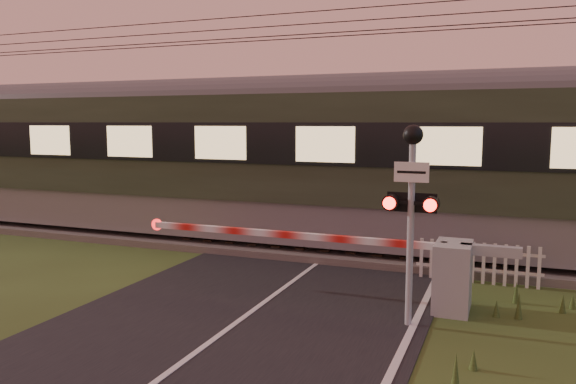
% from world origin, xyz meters
% --- Properties ---
extents(ground, '(160.00, 160.00, 0.00)m').
position_xyz_m(ground, '(0.00, 0.00, 0.00)').
color(ground, '#2F3D17').
rests_on(ground, ground).
extents(road, '(6.00, 140.00, 0.03)m').
position_xyz_m(road, '(0.02, -0.23, 0.01)').
color(road, black).
rests_on(road, ground).
extents(track_bed, '(140.00, 3.40, 0.39)m').
position_xyz_m(track_bed, '(0.00, 6.50, 0.07)').
color(track_bed, '#47423D').
rests_on(track_bed, ground).
extents(overhead_wires, '(120.00, 0.62, 0.62)m').
position_xyz_m(overhead_wires, '(0.00, 6.50, 5.72)').
color(overhead_wires, black).
rests_on(overhead_wires, ground).
extents(boom_gate, '(7.38, 0.95, 1.26)m').
position_xyz_m(boom_gate, '(2.92, 2.64, 0.69)').
color(boom_gate, gray).
rests_on(boom_gate, ground).
extents(crossing_signal, '(0.83, 0.35, 3.28)m').
position_xyz_m(crossing_signal, '(2.65, 1.61, 2.25)').
color(crossing_signal, gray).
rests_on(crossing_signal, ground).
extents(picket_fence, '(2.52, 0.07, 0.86)m').
position_xyz_m(picket_fence, '(3.59, 4.60, 0.43)').
color(picket_fence, silver).
rests_on(picket_fence, ground).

